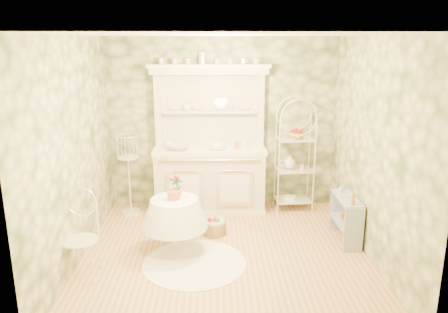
{
  "coord_description": "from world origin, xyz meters",
  "views": [
    {
      "loc": [
        -0.13,
        -5.08,
        2.64
      ],
      "look_at": [
        0.0,
        0.5,
        1.15
      ],
      "focal_mm": 35.0,
      "sensor_mm": 36.0,
      "label": 1
    }
  ],
  "objects_px": {
    "bakers_rack": "(295,157)",
    "birdcage_stand": "(129,168)",
    "cafe_chair": "(80,246)",
    "side_shelf": "(346,220)",
    "kitchen_dresser": "(210,140)",
    "round_table": "(175,227)",
    "floor_basket": "(214,227)"
  },
  "relations": [
    {
      "from": "kitchen_dresser",
      "to": "floor_basket",
      "type": "xyz_separation_m",
      "value": [
        0.06,
        -0.94,
        -1.04
      ]
    },
    {
      "from": "bakers_rack",
      "to": "cafe_chair",
      "type": "distance_m",
      "value": 3.5
    },
    {
      "from": "kitchen_dresser",
      "to": "cafe_chair",
      "type": "bearing_deg",
      "value": -125.41
    },
    {
      "from": "cafe_chair",
      "to": "floor_basket",
      "type": "bearing_deg",
      "value": 40.04
    },
    {
      "from": "bakers_rack",
      "to": "side_shelf",
      "type": "distance_m",
      "value": 1.41
    },
    {
      "from": "bakers_rack",
      "to": "birdcage_stand",
      "type": "height_order",
      "value": "bakers_rack"
    },
    {
      "from": "floor_basket",
      "to": "bakers_rack",
      "type": "bearing_deg",
      "value": 36.6
    },
    {
      "from": "bakers_rack",
      "to": "cafe_chair",
      "type": "relative_size",
      "value": 2.24
    },
    {
      "from": "round_table",
      "to": "cafe_chair",
      "type": "height_order",
      "value": "cafe_chair"
    },
    {
      "from": "cafe_chair",
      "to": "birdcage_stand",
      "type": "xyz_separation_m",
      "value": [
        0.21,
        1.91,
        0.35
      ]
    },
    {
      "from": "birdcage_stand",
      "to": "floor_basket",
      "type": "height_order",
      "value": "birdcage_stand"
    },
    {
      "from": "round_table",
      "to": "side_shelf",
      "type": "bearing_deg",
      "value": 7.04
    },
    {
      "from": "kitchen_dresser",
      "to": "birdcage_stand",
      "type": "height_order",
      "value": "kitchen_dresser"
    },
    {
      "from": "kitchen_dresser",
      "to": "birdcage_stand",
      "type": "bearing_deg",
      "value": -173.68
    },
    {
      "from": "side_shelf",
      "to": "cafe_chair",
      "type": "bearing_deg",
      "value": -170.35
    },
    {
      "from": "bakers_rack",
      "to": "floor_basket",
      "type": "relative_size",
      "value": 5.56
    },
    {
      "from": "bakers_rack",
      "to": "cafe_chair",
      "type": "xyz_separation_m",
      "value": [
        -2.79,
        -2.06,
        -0.48
      ]
    },
    {
      "from": "cafe_chair",
      "to": "birdcage_stand",
      "type": "height_order",
      "value": "birdcage_stand"
    },
    {
      "from": "bakers_rack",
      "to": "side_shelf",
      "type": "bearing_deg",
      "value": -71.75
    },
    {
      "from": "kitchen_dresser",
      "to": "bakers_rack",
      "type": "bearing_deg",
      "value": 0.53
    },
    {
      "from": "kitchen_dresser",
      "to": "floor_basket",
      "type": "relative_size",
      "value": 7.4
    },
    {
      "from": "side_shelf",
      "to": "cafe_chair",
      "type": "distance_m",
      "value": 3.41
    },
    {
      "from": "kitchen_dresser",
      "to": "floor_basket",
      "type": "height_order",
      "value": "kitchen_dresser"
    },
    {
      "from": "bakers_rack",
      "to": "round_table",
      "type": "relative_size",
      "value": 2.52
    },
    {
      "from": "bakers_rack",
      "to": "side_shelf",
      "type": "xyz_separation_m",
      "value": [
        0.5,
        -1.18,
        -0.58
      ]
    },
    {
      "from": "birdcage_stand",
      "to": "floor_basket",
      "type": "bearing_deg",
      "value": -31.36
    },
    {
      "from": "bakers_rack",
      "to": "round_table",
      "type": "height_order",
      "value": "bakers_rack"
    },
    {
      "from": "round_table",
      "to": "birdcage_stand",
      "type": "xyz_separation_m",
      "value": [
        -0.81,
        1.31,
        0.39
      ]
    },
    {
      "from": "side_shelf",
      "to": "floor_basket",
      "type": "distance_m",
      "value": 1.81
    },
    {
      "from": "side_shelf",
      "to": "round_table",
      "type": "xyz_separation_m",
      "value": [
        -2.28,
        -0.28,
        0.06
      ]
    },
    {
      "from": "kitchen_dresser",
      "to": "cafe_chair",
      "type": "relative_size",
      "value": 2.98
    },
    {
      "from": "round_table",
      "to": "cafe_chair",
      "type": "bearing_deg",
      "value": -149.62
    }
  ]
}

